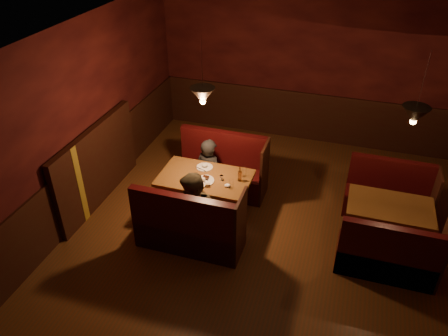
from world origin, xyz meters
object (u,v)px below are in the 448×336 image
(main_table, at_px, (206,186))
(second_bench_near, at_px, (388,259))
(main_bench_near, at_px, (189,231))
(second_table, at_px, (389,215))
(diner_a, at_px, (209,159))
(second_bench_far, at_px, (388,198))
(main_bench_far, at_px, (223,172))
(diner_b, at_px, (194,201))

(main_table, distance_m, second_bench_near, 2.74)
(main_bench_near, distance_m, second_table, 2.84)
(main_bench_near, height_order, diner_a, diner_a)
(main_bench_near, relative_size, second_bench_far, 1.17)
(main_table, bearing_deg, main_bench_near, -88.86)
(second_table, bearing_deg, second_bench_near, -87.80)
(main_table, relative_size, second_bench_near, 1.07)
(second_bench_far, height_order, diner_a, diner_a)
(main_table, bearing_deg, second_bench_near, -9.99)
(main_bench_far, xyz_separation_m, second_bench_near, (2.67, -1.25, -0.04))
(main_table, xyz_separation_m, second_bench_far, (2.69, 0.92, -0.27))
(second_table, distance_m, second_bench_far, 0.72)
(second_table, height_order, diner_a, diner_a)
(second_bench_far, height_order, diner_b, diner_b)
(diner_a, bearing_deg, main_bench_far, -105.60)
(main_table, bearing_deg, diner_a, 104.23)
(main_table, height_order, second_bench_near, main_table)
(diner_a, bearing_deg, second_bench_far, -152.98)
(main_table, relative_size, diner_b, 0.91)
(main_table, distance_m, diner_b, 0.67)
(second_bench_far, distance_m, diner_b, 3.09)
(diner_b, bearing_deg, second_bench_near, 16.15)
(second_bench_far, bearing_deg, diner_a, -172.75)
(main_bench_far, distance_m, second_bench_far, 2.68)
(main_bench_far, xyz_separation_m, second_table, (2.65, -0.56, 0.16))
(main_table, height_order, diner_a, diner_a)
(main_bench_far, height_order, second_bench_near, main_bench_far)
(second_bench_far, bearing_deg, main_bench_near, -147.55)
(main_table, xyz_separation_m, diner_b, (0.06, -0.64, 0.19))
(second_bench_far, bearing_deg, diner_b, -149.39)
(main_bench_far, height_order, diner_b, diner_b)
(main_bench_near, xyz_separation_m, second_table, (2.65, 1.00, 0.16))
(main_bench_far, relative_size, second_bench_near, 1.17)
(second_bench_near, height_order, diner_a, diner_a)
(main_table, distance_m, diner_a, 0.59)
(diner_a, xyz_separation_m, diner_b, (0.20, -1.20, 0.05))
(main_bench_far, bearing_deg, main_bench_near, -90.00)
(diner_a, bearing_deg, second_bench_near, 179.75)
(main_bench_near, bearing_deg, second_table, 20.77)
(main_table, bearing_deg, second_bench_far, 18.85)
(main_bench_far, bearing_deg, second_table, -11.88)
(main_bench_near, height_order, diner_b, diner_b)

